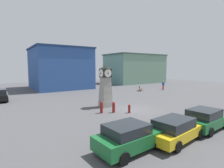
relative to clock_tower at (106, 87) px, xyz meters
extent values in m
plane|color=#4C4C4F|center=(1.80, -2.81, -2.26)|extent=(83.60, 83.60, 0.00)
cube|color=gray|center=(0.00, 0.00, -1.92)|extent=(1.23, 1.23, 0.68)
cube|color=gray|center=(0.00, 0.00, -1.24)|extent=(1.16, 1.16, 0.68)
cube|color=gray|center=(0.00, 0.00, -0.56)|extent=(1.09, 1.09, 0.68)
cube|color=gray|center=(0.00, 0.00, 0.12)|extent=(1.01, 1.01, 0.68)
cube|color=gray|center=(0.00, 0.00, 0.80)|extent=(0.94, 0.94, 0.68)
cube|color=black|center=(0.00, 0.00, 1.62)|extent=(1.08, 1.08, 0.96)
cylinder|color=white|center=(0.00, 0.56, 1.62)|extent=(0.88, 0.04, 0.88)
cube|color=black|center=(0.00, 0.59, 1.62)|extent=(0.06, 0.06, 0.20)
cube|color=black|center=(0.00, 0.59, 1.62)|extent=(0.04, 0.33, 0.08)
cylinder|color=white|center=(0.00, -0.56, 1.62)|extent=(0.88, 0.04, 0.88)
cube|color=black|center=(0.00, -0.59, 1.62)|extent=(0.06, 0.06, 0.20)
cube|color=black|center=(0.00, -0.59, 1.62)|extent=(0.04, 0.29, 0.24)
cylinder|color=white|center=(0.56, 0.00, 1.62)|extent=(0.04, 0.88, 0.88)
cube|color=black|center=(0.59, 0.00, 1.62)|extent=(0.17, 0.06, 0.17)
cube|color=black|center=(0.59, 0.00, 1.62)|extent=(0.32, 0.04, 0.16)
cylinder|color=white|center=(-0.56, 0.00, 1.62)|extent=(0.04, 0.88, 0.88)
cube|color=black|center=(-0.59, 0.00, 1.62)|extent=(0.11, 0.06, 0.20)
cube|color=black|center=(-0.59, 0.00, 1.62)|extent=(0.33, 0.04, 0.09)
pyramid|color=black|center=(0.00, 0.00, 2.26)|extent=(1.13, 1.13, 0.34)
cylinder|color=maroon|center=(-1.77, -2.20, -1.76)|extent=(0.28, 0.28, 0.98)
sphere|color=maroon|center=(-1.77, -2.20, -1.23)|extent=(0.25, 0.25, 0.25)
cylinder|color=maroon|center=(-0.64, -2.69, -1.80)|extent=(0.29, 0.29, 0.91)
sphere|color=maroon|center=(-0.64, -2.69, -1.30)|extent=(0.26, 0.26, 0.26)
cylinder|color=maroon|center=(0.61, -3.63, -1.90)|extent=(0.24, 0.24, 0.71)
sphere|color=maroon|center=(0.61, -3.63, -1.51)|extent=(0.22, 0.22, 0.22)
cube|color=#19602D|center=(-4.20, -9.86, -1.62)|extent=(4.15, 2.18, 0.73)
cube|color=#1E2328|center=(-4.50, -9.89, -0.99)|extent=(2.34, 1.89, 0.54)
cylinder|color=black|center=(-3.03, -8.88, -1.94)|extent=(0.66, 0.27, 0.64)
cylinder|color=black|center=(-2.89, -10.65, -1.94)|extent=(0.66, 0.27, 0.64)
cylinder|color=black|center=(-5.51, -9.07, -1.94)|extent=(0.66, 0.27, 0.64)
cylinder|color=black|center=(-5.37, -10.85, -1.94)|extent=(0.66, 0.27, 0.64)
cube|color=gold|center=(-0.99, -10.39, -1.68)|extent=(4.59, 2.37, 0.60)
cube|color=#1E2328|center=(-1.32, -10.43, -1.09)|extent=(2.62, 1.96, 0.59)
cylinder|color=black|center=(0.24, -9.36, -1.94)|extent=(0.66, 0.30, 0.64)
cylinder|color=black|center=(0.47, -11.05, -1.94)|extent=(0.66, 0.30, 0.64)
cylinder|color=black|center=(-2.46, -9.73, -1.94)|extent=(0.66, 0.30, 0.64)
cylinder|color=black|center=(-2.23, -11.42, -1.94)|extent=(0.66, 0.30, 0.64)
cube|color=#19602D|center=(2.55, -10.23, -1.65)|extent=(4.19, 2.21, 0.67)
cube|color=#1E2328|center=(2.24, -10.26, -1.02)|extent=(2.37, 1.90, 0.59)
cylinder|color=black|center=(3.72, -9.24, -1.94)|extent=(0.66, 0.27, 0.64)
cylinder|color=black|center=(1.22, -9.46, -1.94)|extent=(0.66, 0.27, 0.64)
cylinder|color=black|center=(1.37, -11.22, -1.94)|extent=(0.66, 0.27, 0.64)
cylinder|color=black|center=(-9.47, 8.92, -1.94)|extent=(0.23, 0.64, 0.64)
cylinder|color=black|center=(-9.52, 11.37, -1.94)|extent=(0.23, 0.64, 0.64)
cube|color=brown|center=(12.38, 7.82, -1.81)|extent=(1.34, 1.59, 0.08)
cube|color=brown|center=(12.17, 7.96, -1.56)|extent=(0.98, 1.34, 0.40)
cylinder|color=#262628|center=(12.17, 7.18, -2.03)|extent=(0.06, 0.06, 0.45)
cylinder|color=#262628|center=(12.91, 8.22, -2.03)|extent=(0.06, 0.06, 0.45)
cylinder|color=#262628|center=(11.84, 7.41, -2.03)|extent=(0.06, 0.06, 0.45)
cylinder|color=#262628|center=(12.59, 8.45, -2.03)|extent=(0.06, 0.06, 0.45)
cylinder|color=red|center=(17.20, 6.50, -1.82)|extent=(0.14, 0.14, 0.88)
cylinder|color=red|center=(17.20, 6.70, -1.82)|extent=(0.14, 0.14, 0.88)
cube|color=#264CA5|center=(17.20, 6.60, -1.04)|extent=(0.25, 0.40, 0.66)
sphere|color=beige|center=(17.20, 6.60, -0.59)|extent=(0.24, 0.24, 0.24)
cube|color=#2D5193|center=(0.80, 20.79, 1.86)|extent=(11.15, 12.15, 8.22)
cube|color=navy|center=(0.80, 20.79, 6.12)|extent=(11.49, 12.51, 0.30)
cube|color=gray|center=(22.74, 22.03, 1.62)|extent=(15.87, 9.98, 7.75)
cube|color=#405849|center=(22.74, 22.03, 5.64)|extent=(16.35, 10.28, 0.30)
camera|label=1|loc=(-10.00, -17.08, 2.33)|focal=28.00mm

